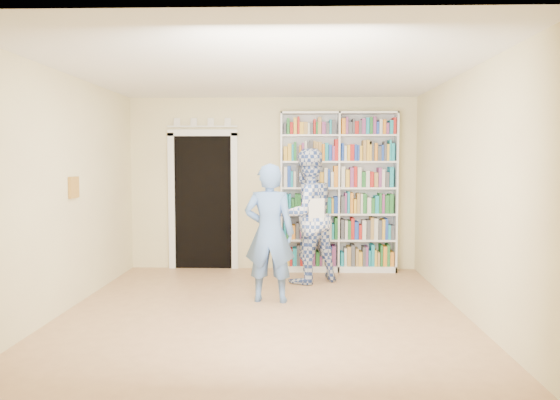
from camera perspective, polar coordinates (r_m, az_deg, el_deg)
name	(u,v)px	position (r m, az deg, el deg)	size (l,w,h in m)	color
floor	(263,311)	(6.34, -1.75, -11.53)	(5.00, 5.00, 0.00)	#A77851
ceiling	(263,71)	(6.19, -1.80, 13.33)	(5.00, 5.00, 0.00)	white
wall_back	(273,184)	(8.61, -0.78, 1.71)	(4.50, 4.50, 0.00)	beige
wall_left	(65,193)	(6.64, -21.54, 0.73)	(5.00, 5.00, 0.00)	beige
wall_right	(465,193)	(6.39, 18.81, 0.67)	(5.00, 5.00, 0.00)	beige
bookshelf	(338,191)	(8.48, 6.12, 0.91)	(1.78, 0.33, 2.45)	white
doorway	(203,194)	(8.71, -8.04, 0.58)	(1.10, 0.08, 2.43)	black
wall_art	(74,187)	(6.81, -20.74, 1.25)	(0.03, 0.25, 0.25)	brown
man_blue	(269,233)	(6.60, -1.11, -3.46)	(0.61, 0.40, 1.68)	#5074B2
man_plaid	(306,216)	(7.65, 2.78, -1.66)	(0.91, 0.71, 1.88)	#324E9B
paper_sheet	(317,210)	(7.37, 3.84, -1.04)	(0.22, 0.01, 0.31)	white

